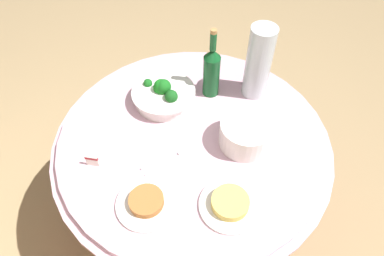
% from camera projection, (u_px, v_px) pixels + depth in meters
% --- Properties ---
extents(ground_plane, '(6.00, 6.00, 0.00)m').
position_uv_depth(ground_plane, '(192.00, 215.00, 2.01)').
color(ground_plane, tan).
extents(buffet_table, '(1.16, 1.16, 0.74)m').
position_uv_depth(buffet_table, '(192.00, 182.00, 1.72)').
color(buffet_table, maroon).
rests_on(buffet_table, ground_plane).
extents(broccoli_bowl, '(0.28, 0.28, 0.12)m').
position_uv_depth(broccoli_bowl, '(164.00, 94.00, 1.53)').
color(broccoli_bowl, white).
rests_on(broccoli_bowl, buffet_table).
extents(plate_stack, '(0.21, 0.21, 0.11)m').
position_uv_depth(plate_stack, '(246.00, 134.00, 1.37)').
color(plate_stack, white).
rests_on(plate_stack, buffet_table).
extents(wine_bottle, '(0.07, 0.07, 0.34)m').
position_uv_depth(wine_bottle, '(212.00, 71.00, 1.50)').
color(wine_bottle, '#125023').
rests_on(wine_bottle, buffet_table).
extents(decorative_fruit_vase, '(0.11, 0.11, 0.34)m').
position_uv_depth(decorative_fruit_vase, '(258.00, 64.00, 1.48)').
color(decorative_fruit_vase, silver).
rests_on(decorative_fruit_vase, buffet_table).
extents(serving_tongs, '(0.11, 0.16, 0.01)m').
position_uv_depth(serving_tongs, '(163.00, 162.00, 1.35)').
color(serving_tongs, silver).
rests_on(serving_tongs, buffet_table).
extents(food_plate_peanuts, '(0.22, 0.22, 0.04)m').
position_uv_depth(food_plate_peanuts, '(147.00, 202.00, 1.23)').
color(food_plate_peanuts, white).
rests_on(food_plate_peanuts, buffet_table).
extents(food_plate_noodles, '(0.22, 0.22, 0.04)m').
position_uv_depth(food_plate_noodles, '(230.00, 204.00, 1.22)').
color(food_plate_noodles, white).
rests_on(food_plate_noodles, buffet_table).
extents(label_placard_front, '(0.05, 0.02, 0.05)m').
position_uv_depth(label_placard_front, '(92.00, 160.00, 1.32)').
color(label_placard_front, white).
rests_on(label_placard_front, buffet_table).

